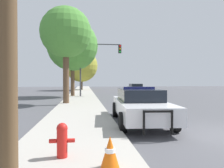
% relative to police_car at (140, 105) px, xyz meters
% --- Properties ---
extents(sidewalk_left, '(3.00, 110.00, 0.13)m').
position_rel_police_car_xyz_m(sidewalk_left, '(-2.58, -2.58, -0.70)').
color(sidewalk_left, '#ADA89E').
rests_on(sidewalk_left, ground_plane).
extents(police_car, '(2.29, 5.45, 1.50)m').
position_rel_police_car_xyz_m(police_car, '(0.00, 0.00, 0.00)').
color(police_car, white).
rests_on(police_car, ground_plane).
extents(fire_hydrant, '(0.54, 0.24, 0.74)m').
position_rel_police_car_xyz_m(fire_hydrant, '(-2.77, -4.13, -0.24)').
color(fire_hydrant, red).
rests_on(fire_hydrant, sidewalk_left).
extents(traffic_light, '(4.37, 0.35, 5.57)m').
position_rel_police_car_xyz_m(traffic_light, '(-1.02, 13.97, 3.32)').
color(traffic_light, '#424247').
rests_on(traffic_light, sidewalk_left).
extents(car_background_oncoming, '(2.10, 4.63, 1.29)m').
position_rel_police_car_xyz_m(car_background_oncoming, '(5.04, 21.68, -0.07)').
color(car_background_oncoming, '#474C51').
rests_on(car_background_oncoming, ground_plane).
extents(tree_sidewalk_near, '(3.68, 3.68, 6.96)m').
position_rel_police_car_xyz_m(tree_sidewalk_near, '(-3.61, 7.21, 4.44)').
color(tree_sidewalk_near, brown).
rests_on(tree_sidewalk_near, sidewalk_left).
extents(tree_sidewalk_mid, '(5.37, 5.37, 8.02)m').
position_rel_police_car_xyz_m(tree_sidewalk_mid, '(-3.53, 14.65, 4.69)').
color(tree_sidewalk_mid, brown).
rests_on(tree_sidewalk_mid, sidewalk_left).
extents(tree_sidewalk_far, '(5.74, 5.74, 7.10)m').
position_rel_police_car_xyz_m(tree_sidewalk_far, '(-2.82, 30.02, 3.59)').
color(tree_sidewalk_far, '#4C3823').
rests_on(tree_sidewalk_far, sidewalk_left).
extents(traffic_cone, '(0.36, 0.36, 0.60)m').
position_rel_police_car_xyz_m(traffic_cone, '(-1.82, -4.80, -0.33)').
color(traffic_cone, orange).
rests_on(traffic_cone, sidewalk_left).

